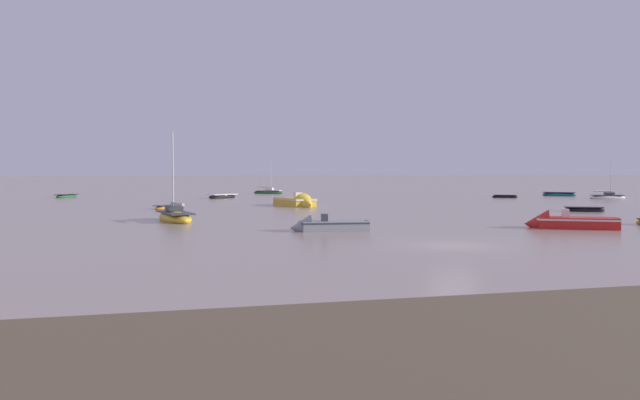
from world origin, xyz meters
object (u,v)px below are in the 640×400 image
at_px(motorboat_moored_1, 563,224).
at_px(rowboat_moored_7, 222,197).
at_px(rowboat_moored_3, 167,207).
at_px(rowboat_moored_6, 584,210).
at_px(rowboat_moored_4, 559,194).
at_px(sailboat_moored_2, 268,192).
at_px(motorboat_moored_0, 298,203).
at_px(sailboat_moored_3, 175,217).
at_px(rowboat_moored_5, 505,197).
at_px(motorboat_moored_3, 323,227).
at_px(sailboat_moored_0, 607,197).
at_px(rowboat_moored_0, 66,196).

xyz_separation_m(motorboat_moored_1, rowboat_moored_7, (-16.39, 50.51, -0.06)).
bearing_deg(rowboat_moored_3, rowboat_moored_6, -69.71).
height_order(rowboat_moored_4, sailboat_moored_2, sailboat_moored_2).
bearing_deg(motorboat_moored_0, rowboat_moored_6, 44.06).
xyz_separation_m(rowboat_moored_6, rowboat_moored_7, (-28.57, 36.36, 0.05)).
height_order(motorboat_moored_0, sailboat_moored_3, sailboat_moored_3).
relative_size(sailboat_moored_2, rowboat_moored_5, 1.59).
height_order(rowboat_moored_4, motorboat_moored_3, motorboat_moored_3).
distance_m(motorboat_moored_0, motorboat_moored_1, 30.76).
distance_m(rowboat_moored_3, motorboat_moored_3, 27.16).
height_order(rowboat_moored_4, rowboat_moored_7, rowboat_moored_7).
height_order(sailboat_moored_0, rowboat_moored_6, sailboat_moored_0).
bearing_deg(rowboat_moored_5, motorboat_moored_3, -98.71).
xyz_separation_m(rowboat_moored_3, motorboat_moored_3, (8.70, -25.73, 0.09)).
bearing_deg(sailboat_moored_2, sailboat_moored_0, -6.16).
xyz_separation_m(rowboat_moored_4, rowboat_moored_7, (-48.03, 4.90, 0.00)).
bearing_deg(rowboat_moored_3, rowboat_moored_0, 63.76).
relative_size(rowboat_moored_4, motorboat_moored_3, 0.92).
distance_m(rowboat_moored_3, motorboat_moored_1, 36.80).
relative_size(motorboat_moored_1, sailboat_moored_2, 1.08).
distance_m(rowboat_moored_0, rowboat_moored_4, 69.52).
distance_m(rowboat_moored_3, rowboat_moored_5, 47.00).
bearing_deg(motorboat_moored_0, sailboat_moored_0, 85.25).
relative_size(motorboat_moored_0, rowboat_moored_7, 1.49).
bearing_deg(motorboat_moored_0, rowboat_moored_5, 99.12).
bearing_deg(sailboat_moored_2, rowboat_moored_0, -134.77).
xyz_separation_m(sailboat_moored_2, rowboat_moored_7, (-8.82, -14.73, -0.03)).
relative_size(motorboat_moored_1, sailboat_moored_3, 0.87).
distance_m(sailboat_moored_2, rowboat_moored_7, 17.17).
bearing_deg(rowboat_moored_7, sailboat_moored_0, 123.38).
xyz_separation_m(motorboat_moored_1, motorboat_moored_3, (-15.40, 2.09, -0.04)).
xyz_separation_m(sailboat_moored_0, rowboat_moored_7, (-48.03, 15.13, -0.02)).
distance_m(motorboat_moored_0, sailboat_moored_3, 21.04).
xyz_separation_m(motorboat_moored_0, sailboat_moored_2, (3.32, 36.47, -0.08)).
distance_m(rowboat_moored_3, sailboat_moored_3, 15.60).
relative_size(rowboat_moored_3, sailboat_moored_2, 0.58).
distance_m(sailboat_moored_0, rowboat_moored_7, 50.36).
xyz_separation_m(rowboat_moored_0, rowboat_moored_5, (57.48, -15.92, -0.02)).
height_order(rowboat_moored_0, motorboat_moored_0, motorboat_moored_0).
height_order(rowboat_moored_3, sailboat_moored_2, sailboat_moored_2).
height_order(rowboat_moored_3, sailboat_moored_3, sailboat_moored_3).
distance_m(sailboat_moored_2, sailboat_moored_3, 55.48).
relative_size(sailboat_moored_0, motorboat_moored_0, 0.75).
height_order(motorboat_moored_0, motorboat_moored_1, motorboat_moored_0).
bearing_deg(motorboat_moored_3, rowboat_moored_5, -126.34).
xyz_separation_m(rowboat_moored_0, rowboat_moored_6, (48.96, -43.76, -0.01)).
bearing_deg(sailboat_moored_0, sailboat_moored_3, -143.82).
bearing_deg(rowboat_moored_7, rowboat_moored_0, -59.09).
bearing_deg(rowboat_moored_7, motorboat_moored_3, 52.03).
bearing_deg(sailboat_moored_0, sailboat_moored_2, 156.25).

